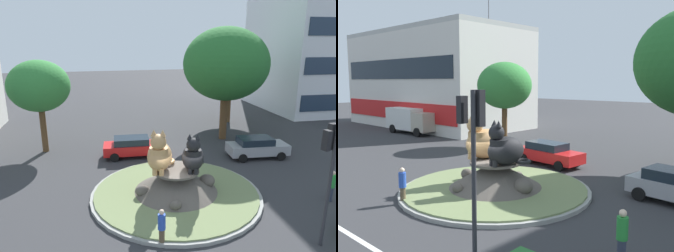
{
  "view_description": "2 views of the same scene",
  "coord_description": "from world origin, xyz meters",
  "views": [
    {
      "loc": [
        -4.42,
        -14.99,
        8.27
      ],
      "look_at": [
        0.07,
        2.04,
        3.46
      ],
      "focal_mm": 32.78,
      "sensor_mm": 36.0,
      "label": 1
    },
    {
      "loc": [
        12.09,
        -12.74,
        5.51
      ],
      "look_at": [
        0.19,
        0.58,
        3.27
      ],
      "focal_mm": 38.6,
      "sensor_mm": 36.0,
      "label": 2
    }
  ],
  "objects": [
    {
      "name": "traffic_light_mast",
      "position": [
        4.59,
        -5.73,
        3.85
      ],
      "size": [
        0.71,
        0.55,
        5.26
      ],
      "rotation": [
        0.0,
        0.0,
        1.6
      ],
      "color": "#2D2D33",
      "rests_on": "ground"
    },
    {
      "name": "second_tree_near_tower",
      "position": [
        -7.9,
        9.47,
        5.12
      ],
      "size": [
        4.52,
        4.52,
        7.07
      ],
      "color": "brown",
      "rests_on": "ground"
    },
    {
      "name": "cat_statue_calico",
      "position": [
        -0.91,
        0.08,
        2.43
      ],
      "size": [
        2.04,
        2.43,
        2.43
      ],
      "rotation": [
        0.0,
        0.0,
        -1.91
      ],
      "color": "tan",
      "rests_on": "roundabout_island"
    },
    {
      "name": "pedestrian_blue_shirt",
      "position": [
        -1.82,
        -4.12,
        0.89
      ],
      "size": [
        0.33,
        0.33,
        1.68
      ],
      "rotation": [
        0.0,
        0.0,
        3.5
      ],
      "color": "brown",
      "rests_on": "ground"
    },
    {
      "name": "roundabout_island",
      "position": [
        0.01,
        -0.0,
        0.57
      ],
      "size": [
        9.44,
        9.44,
        1.55
      ],
      "color": "gray",
      "rests_on": "ground"
    },
    {
      "name": "pedestrian_green_shirt",
      "position": [
        7.84,
        -2.78,
        0.93
      ],
      "size": [
        0.34,
        0.34,
        1.74
      ],
      "rotation": [
        0.0,
        0.0,
        1.82
      ],
      "color": "#33384C",
      "rests_on": "ground"
    },
    {
      "name": "broadleaf_tree_behind_island",
      "position": [
        6.92,
        8.99,
        6.51
      ],
      "size": [
        7.18,
        7.18,
        9.58
      ],
      "color": "brown",
      "rests_on": "ground"
    },
    {
      "name": "cat_statue_black",
      "position": [
        0.86,
        -0.29,
        2.34
      ],
      "size": [
        1.76,
        2.14,
        2.16
      ],
      "rotation": [
        0.0,
        0.0,
        -1.88
      ],
      "color": "black",
      "rests_on": "roundabout_island"
    },
    {
      "name": "hatchback_near_shophouse",
      "position": [
        7.42,
        4.09,
        0.81
      ],
      "size": [
        4.56,
        2.38,
        1.54
      ],
      "rotation": [
        0.0,
        0.0,
        -0.12
      ],
      "color": "#99999E",
      "rests_on": "ground"
    },
    {
      "name": "ground_plane",
      "position": [
        0.0,
        0.0,
        0.0
      ],
      "size": [
        160.0,
        160.0,
        0.0
      ],
      "primitive_type": "plane",
      "color": "#333335"
    },
    {
      "name": "third_tree_left",
      "position": [
        9.97,
        14.52,
        6.37
      ],
      "size": [
        6.29,
        6.29,
        9.07
      ],
      "color": "brown",
      "rests_on": "ground"
    },
    {
      "name": "parked_car_right",
      "position": [
        -1.37,
        6.58,
        0.79
      ],
      "size": [
        4.69,
        2.34,
        1.49
      ],
      "rotation": [
        0.0,
        0.0,
        -0.1
      ],
      "color": "red",
      "rests_on": "ground"
    }
  ]
}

